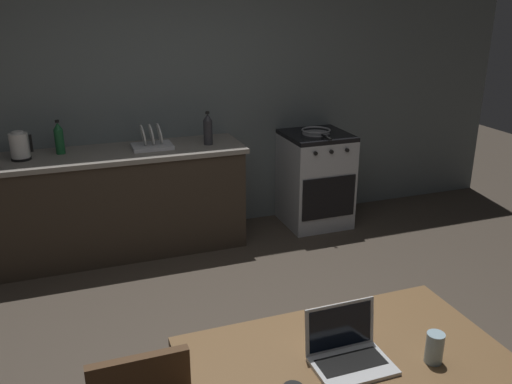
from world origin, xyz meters
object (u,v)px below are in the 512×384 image
Objects in this scene: stove_oven at (315,179)px; laptop at (348,353)px; frying_pan at (316,132)px; dish_rack at (152,143)px; bottle at (208,129)px; electric_kettle at (20,146)px; bottle_b at (59,138)px; dining_table at (353,379)px; drinking_glass at (434,348)px.

laptop is (-1.26, -2.89, 0.30)m from stove_oven.
frying_pan is 1.54m from dish_rack.
bottle is 1.07m from frying_pan.
electric_kettle is 0.31m from bottle_b.
dish_rack reaches higher than laptop.
stove_oven is at bearing 53.31° from frying_pan.
frying_pan is 2.29m from bottle_b.
bottle_b is (-0.74, 0.08, 0.09)m from dish_rack.
electric_kettle reaches higher than dish_rack.
electric_kettle is 1.04m from dish_rack.
bottle is 1.23m from bottle_b.
dining_table is at bearing -70.60° from bottle_b.
stove_oven is 0.67× the size of dining_table.
dining_table is 0.11m from laptop.
bottle_b reaches higher than frying_pan.
frying_pan is at bearing 68.25° from laptop.
stove_oven is at bearing 66.93° from dining_table.
bottle_b is (-1.05, 2.97, 0.29)m from laptop.
stove_oven is at bearing 72.96° from drinking_glass.
dish_rack is 0.75m from bottle_b.
electric_kettle is at bearing 179.95° from stove_oven.
stove_oven is at bearing -0.09° from dish_rack.
bottle is (0.17, 2.88, 0.41)m from dining_table.
dining_table is 3.25m from electric_kettle.
stove_oven is at bearing 2.52° from bottle.
laptop reaches higher than drinking_glass.
bottle is (-1.08, -0.05, 0.60)m from stove_oven.
dish_rack is at bearing 178.98° from frying_pan.
drinking_glass is at bearing -14.47° from dining_table.
dining_table is 3.03× the size of frying_pan.
drinking_glass is (0.32, -0.08, 0.13)m from dining_table.
dish_rack is (-0.64, 3.01, 0.19)m from drinking_glass.
dining_table is 2.91m from bottle.
stove_oven is 2.66m from electric_kettle.
laptop is at bearing -65.04° from electric_kettle.
electric_kettle reaches higher than laptop.
bottle_b is (0.30, 0.08, 0.02)m from electric_kettle.
dining_table is 2.96m from dish_rack.
laptop is at bearing -113.35° from frying_pan.
dish_rack is at bearing 96.19° from dining_table.
stove_oven is 3.16m from drinking_glass.
bottle_b is (-1.22, 0.13, -0.01)m from bottle.
laptop is at bearing 160.92° from drinking_glass.
bottle is 2.98m from drinking_glass.
frying_pan reaches higher than drinking_glass.
dining_table is at bearing -113.07° from stove_oven.
bottle reaches higher than laptop.
stove_oven is 2.38m from bottle_b.
laptop is 3.17m from bottle_b.
electric_kettle is (-1.35, 2.89, 0.27)m from laptop.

